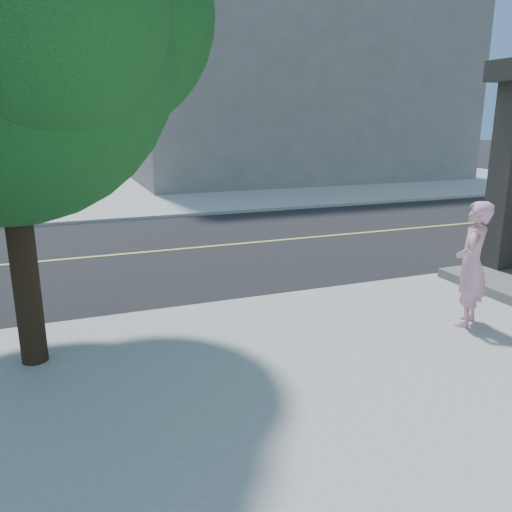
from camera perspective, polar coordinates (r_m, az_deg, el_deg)
name	(u,v)px	position (r m, az deg, el deg)	size (l,w,h in m)	color
road_ew	(15,264)	(13.36, -25.33, -0.81)	(140.00, 9.00, 0.01)	black
sidewalk_ne	(268,173)	(32.51, 1.38, 9.21)	(29.00, 25.00, 0.12)	#9D9D9D
filler_ne	(273,55)	(33.22, 1.97, 21.53)	(18.00, 16.00, 14.00)	slate
man_on_phone	(472,264)	(8.67, 22.93, -0.85)	(0.73, 0.48, 1.99)	pink
street_tree	(3,3)	(7.18, -26.37, 24.00)	(5.24, 4.76, 6.95)	black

